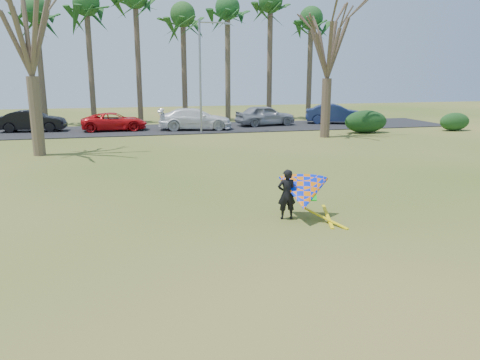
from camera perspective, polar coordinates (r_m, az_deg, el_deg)
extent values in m
plane|color=#295212|center=(13.16, 2.10, -6.59)|extent=(100.00, 100.00, 0.00)
cube|color=black|center=(37.33, -8.53, 6.16)|extent=(46.00, 7.00, 0.06)
cylinder|color=#4B3C2D|center=(43.41, -23.11, 12.15)|extent=(0.48, 0.48, 9.00)
ellipsoid|color=#19461B|center=(43.68, -23.69, 18.43)|extent=(4.84, 4.84, 3.08)
cylinder|color=#4B3E2D|center=(42.99, -17.75, 13.03)|extent=(0.48, 0.48, 9.70)
ellipsoid|color=#1A4A1B|center=(43.35, -18.25, 19.84)|extent=(4.84, 4.84, 3.08)
cylinder|color=#4F3D2F|center=(42.94, -12.30, 13.81)|extent=(0.48, 0.48, 10.40)
cylinder|color=#453729|center=(43.25, -6.82, 13.07)|extent=(0.48, 0.48, 9.00)
ellipsoid|color=#1E491A|center=(43.52, -7.00, 19.40)|extent=(4.84, 4.84, 3.08)
cylinder|color=#4E3F2F|center=(43.93, -1.50, 13.61)|extent=(0.48, 0.48, 9.70)
ellipsoid|color=#1B4C1F|center=(44.29, -1.54, 20.29)|extent=(4.84, 4.84, 3.08)
cylinder|color=#4D3D2E|center=(44.97, 3.63, 14.02)|extent=(0.48, 0.48, 10.40)
ellipsoid|color=#1D4819|center=(45.40, 3.74, 20.98)|extent=(4.84, 4.84, 3.08)
cylinder|color=#443829|center=(46.31, 8.47, 13.02)|extent=(0.48, 0.48, 9.00)
ellipsoid|color=#1A491B|center=(46.57, 8.68, 18.93)|extent=(4.84, 4.84, 3.08)
cylinder|color=#4D3C2E|center=(27.39, -23.60, 7.12)|extent=(0.64, 0.64, 4.20)
cylinder|color=#4A392C|center=(32.88, 10.42, 8.61)|extent=(0.64, 0.64, 3.99)
cylinder|color=gray|center=(34.34, -4.87, 12.31)|extent=(0.16, 0.16, 8.00)
cylinder|color=gray|center=(34.68, -3.27, 18.63)|extent=(2.00, 0.10, 0.10)
cube|color=gray|center=(34.87, -1.57, 18.53)|extent=(0.40, 0.18, 0.12)
ellipsoid|color=#123314|center=(36.01, 15.08, 6.89)|extent=(3.33, 1.51, 1.66)
ellipsoid|color=#153B16|center=(39.69, 24.69, 6.48)|extent=(2.48, 1.17, 1.38)
imported|color=black|center=(38.40, -24.00, 6.59)|extent=(4.85, 1.98, 1.56)
imported|color=red|center=(37.00, -15.06, 6.90)|extent=(4.89, 2.29, 1.35)
imported|color=white|center=(36.49, -5.48, 7.42)|extent=(5.89, 3.11, 1.63)
imported|color=gray|center=(39.23, 3.09, 7.89)|extent=(5.15, 2.63, 1.68)
imported|color=navy|center=(41.52, 11.51, 7.92)|extent=(5.31, 3.39, 1.65)
imported|color=black|center=(14.33, 5.71, -1.74)|extent=(0.60, 0.42, 1.56)
cone|color=#0424DC|center=(14.24, 7.76, -1.60)|extent=(2.13, 2.39, 2.02)
cube|color=#0CBF19|center=(14.22, 8.32, -1.84)|extent=(0.62, 0.60, 0.24)
cube|color=yellow|center=(14.37, 10.22, -5.02)|extent=(0.85, 1.66, 0.28)
cube|color=yellow|center=(14.62, 10.62, -4.72)|extent=(0.56, 1.76, 0.22)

